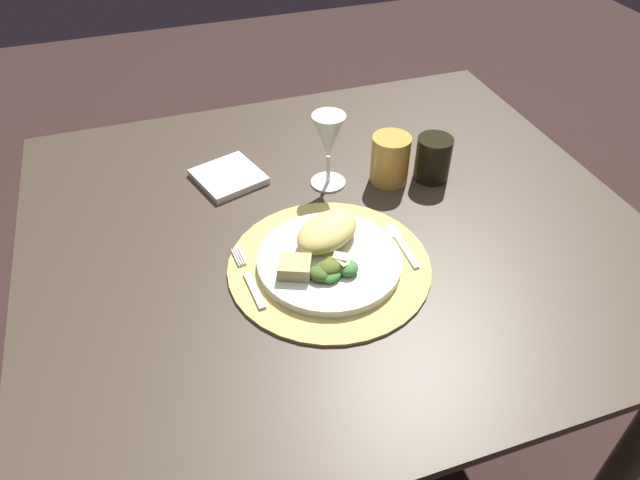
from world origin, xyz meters
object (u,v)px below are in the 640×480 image
object	(u,v)px
dinner_plate	(329,261)
spoon	(398,238)
dining_table	(332,277)
amber_tumbler	(390,159)
napkin	(229,177)
dark_tumbler	(433,158)
wine_glass	(329,139)
fork	(250,280)

from	to	relation	value
dinner_plate	spoon	world-z (taller)	dinner_plate
dining_table	dinner_plate	world-z (taller)	dinner_plate
dinner_plate	amber_tumbler	world-z (taller)	amber_tumbler
napkin	amber_tumbler	size ratio (longest dim) A/B	1.26
dark_tumbler	amber_tumbler	bearing A→B (deg)	167.46
dining_table	dinner_plate	bearing A→B (deg)	-112.90
spoon	napkin	distance (m)	0.38
napkin	spoon	bearing A→B (deg)	-49.12
spoon	wine_glass	distance (m)	0.24
dining_table	napkin	size ratio (longest dim) A/B	9.00
dark_tumbler	wine_glass	bearing A→B (deg)	167.18
fork	wine_glass	xyz separation A→B (m)	(0.22, 0.23, 0.09)
spoon	fork	bearing A→B (deg)	-176.03
dinner_plate	amber_tumbler	xyz separation A→B (m)	(0.20, 0.21, 0.04)
spoon	napkin	world-z (taller)	napkin
napkin	dark_tumbler	size ratio (longest dim) A/B	1.38
spoon	dining_table	bearing A→B (deg)	135.91
dining_table	dark_tumbler	distance (m)	0.32
dining_table	amber_tumbler	size ratio (longest dim) A/B	11.36
fork	amber_tumbler	size ratio (longest dim) A/B	1.53
dining_table	dark_tumbler	size ratio (longest dim) A/B	12.40
fork	spoon	xyz separation A→B (m)	(0.28, 0.02, 0.00)
dining_table	spoon	distance (m)	0.20
amber_tumbler	wine_glass	bearing A→B (deg)	166.99
fork	amber_tumbler	world-z (taller)	amber_tumbler
dining_table	dark_tumbler	world-z (taller)	dark_tumbler
fork	napkin	size ratio (longest dim) A/B	1.22
dinner_plate	wine_glass	xyz separation A→B (m)	(0.08, 0.23, 0.09)
dining_table	spoon	xyz separation A→B (m)	(0.09, -0.09, 0.15)
napkin	dark_tumbler	xyz separation A→B (m)	(0.40, -0.12, 0.04)
amber_tumbler	dark_tumbler	bearing A→B (deg)	-12.54
fork	wine_glass	bearing A→B (deg)	46.64
dinner_plate	wine_glass	bearing A→B (deg)	71.33
dinner_plate	spoon	xyz separation A→B (m)	(0.14, 0.02, -0.01)
dining_table	dinner_plate	size ratio (longest dim) A/B	4.59
napkin	fork	bearing A→B (deg)	-95.21
dining_table	fork	world-z (taller)	fork
spoon	amber_tumbler	distance (m)	0.20
fork	amber_tumbler	distance (m)	0.40
spoon	amber_tumbler	size ratio (longest dim) A/B	1.22
fork	spoon	bearing A→B (deg)	3.97
wine_glass	napkin	bearing A→B (deg)	158.00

